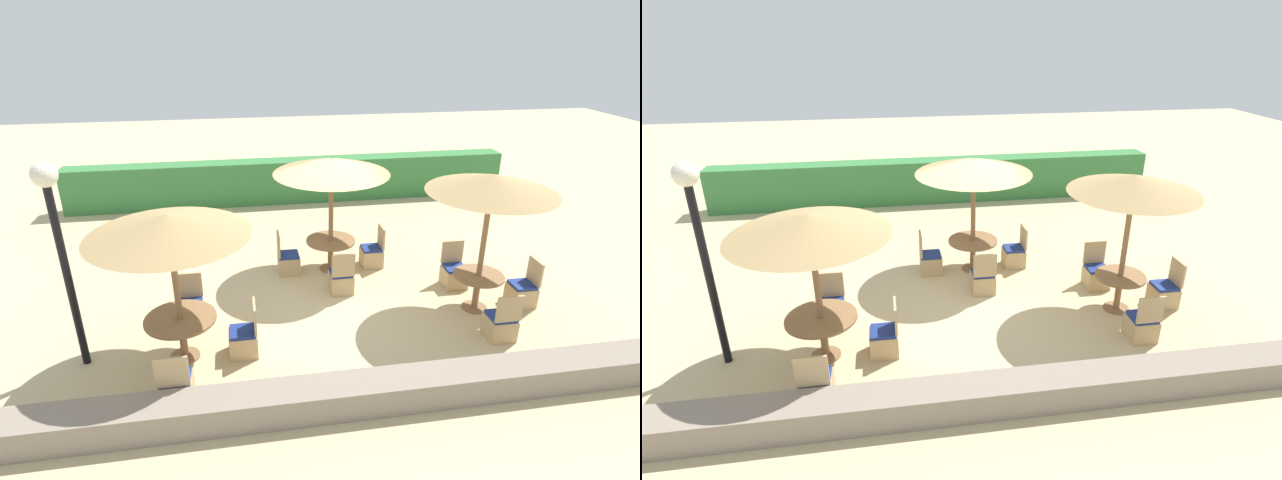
{
  "view_description": "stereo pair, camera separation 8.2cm",
  "coord_description": "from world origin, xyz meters",
  "views": [
    {
      "loc": [
        -1.54,
        -8.7,
        5.08
      ],
      "look_at": [
        0.0,
        0.6,
        0.9
      ],
      "focal_mm": 28.0,
      "sensor_mm": 36.0,
      "label": 1
    },
    {
      "loc": [
        -1.46,
        -8.72,
        5.08
      ],
      "look_at": [
        0.0,
        0.6,
        0.9
      ],
      "focal_mm": 28.0,
      "sensor_mm": 36.0,
      "label": 2
    }
  ],
  "objects": [
    {
      "name": "parasol_front_right",
      "position": [
        2.73,
        -1.06,
        2.48
      ],
      "size": [
        2.28,
        2.28,
        2.66
      ],
      "color": "olive",
      "rests_on": "ground_plane"
    },
    {
      "name": "ground_plane",
      "position": [
        0.0,
        0.0,
        0.0
      ],
      "size": [
        40.0,
        40.0,
        0.0
      ],
      "primitive_type": "plane",
      "color": "#C6B284"
    },
    {
      "name": "hedge_row",
      "position": [
        0.0,
        5.7,
        0.64
      ],
      "size": [
        13.0,
        0.7,
        1.27
      ],
      "primitive_type": "cube",
      "color": "#387A3D",
      "rests_on": "ground_plane"
    },
    {
      "name": "parasol_front_left",
      "position": [
        -2.63,
        -1.71,
        2.33
      ],
      "size": [
        2.44,
        2.44,
        2.5
      ],
      "color": "olive",
      "rests_on": "ground_plane"
    },
    {
      "name": "patio_chair_front_left_south",
      "position": [
        -2.64,
        -2.79,
        0.26
      ],
      "size": [
        0.46,
        0.46,
        0.93
      ],
      "color": "tan",
      "rests_on": "ground_plane"
    },
    {
      "name": "round_table_front_left",
      "position": [
        -2.63,
        -1.71,
        0.61
      ],
      "size": [
        1.14,
        1.14,
        0.75
      ],
      "color": "olive",
      "rests_on": "ground_plane"
    },
    {
      "name": "parasol_center",
      "position": [
        0.3,
        1.01,
        2.34
      ],
      "size": [
        2.42,
        2.42,
        2.51
      ],
      "color": "olive",
      "rests_on": "ground_plane"
    },
    {
      "name": "stone_border",
      "position": [
        0.0,
        -3.31,
        0.23
      ],
      "size": [
        10.0,
        0.56,
        0.46
      ],
      "primitive_type": "cube",
      "color": "gray",
      "rests_on": "ground_plane"
    },
    {
      "name": "patio_chair_front_left_east",
      "position": [
        -1.65,
        -1.77,
        0.26
      ],
      "size": [
        0.46,
        0.46,
        0.93
      ],
      "rotation": [
        0.0,
        0.0,
        1.57
      ],
      "color": "tan",
      "rests_on": "ground_plane"
    },
    {
      "name": "patio_chair_front_right_east",
      "position": [
        3.68,
        -1.06,
        0.26
      ],
      "size": [
        0.46,
        0.46,
        0.93
      ],
      "rotation": [
        0.0,
        0.0,
        1.57
      ],
      "color": "tan",
      "rests_on": "ground_plane"
    },
    {
      "name": "round_table_center",
      "position": [
        0.3,
        1.01,
        0.55
      ],
      "size": [
        1.07,
        1.07,
        0.7
      ],
      "color": "olive",
      "rests_on": "ground_plane"
    },
    {
      "name": "lamp_post",
      "position": [
        -4.19,
        -1.6,
        2.35
      ],
      "size": [
        0.36,
        0.36,
        3.32
      ],
      "color": "black",
      "rests_on": "ground_plane"
    },
    {
      "name": "patio_chair_center_south",
      "position": [
        0.33,
        -0.03,
        0.26
      ],
      "size": [
        0.46,
        0.46,
        0.93
      ],
      "color": "tan",
      "rests_on": "ground_plane"
    },
    {
      "name": "patio_chair_front_right_north",
      "position": [
        2.68,
        -0.15,
        0.26
      ],
      "size": [
        0.46,
        0.46,
        0.93
      ],
      "rotation": [
        0.0,
        0.0,
        3.14
      ],
      "color": "tan",
      "rests_on": "ground_plane"
    },
    {
      "name": "patio_chair_front_right_south",
      "position": [
        2.72,
        -2.04,
        0.26
      ],
      "size": [
        0.46,
        0.46,
        0.93
      ],
      "color": "tan",
      "rests_on": "ground_plane"
    },
    {
      "name": "patio_chair_center_east",
      "position": [
        1.26,
        1.04,
        0.26
      ],
      "size": [
        0.46,
        0.46,
        0.93
      ],
      "rotation": [
        0.0,
        0.0,
        1.57
      ],
      "color": "tan",
      "rests_on": "ground_plane"
    },
    {
      "name": "patio_chair_center_west",
      "position": [
        -0.64,
        1.0,
        0.26
      ],
      "size": [
        0.46,
        0.46,
        0.93
      ],
      "rotation": [
        0.0,
        0.0,
        -1.57
      ],
      "color": "tan",
      "rests_on": "ground_plane"
    },
    {
      "name": "round_table_front_right",
      "position": [
        2.73,
        -1.06,
        0.54
      ],
      "size": [
        0.93,
        0.93,
        0.72
      ],
      "color": "olive",
      "rests_on": "ground_plane"
    },
    {
      "name": "patio_chair_front_left_north",
      "position": [
        -2.58,
        -0.72,
        0.26
      ],
      "size": [
        0.46,
        0.46,
        0.93
      ],
      "rotation": [
        0.0,
        0.0,
        3.14
      ],
      "color": "tan",
      "rests_on": "ground_plane"
    }
  ]
}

